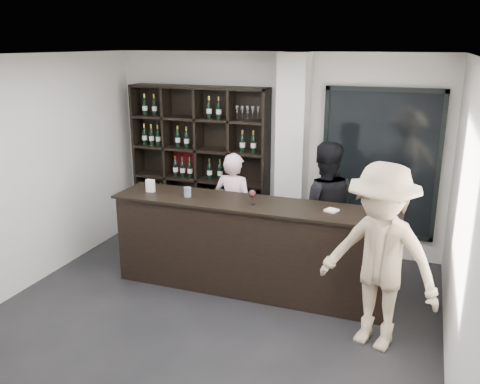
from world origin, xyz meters
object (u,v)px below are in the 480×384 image
at_px(tasting_counter, 251,247).
at_px(customer, 380,258).
at_px(taster_pink, 234,208).
at_px(wine_shelf, 200,164).
at_px(taster_black, 323,210).

relative_size(tasting_counter, customer, 1.82).
height_order(tasting_counter, taster_pink, taster_pink).
xyz_separation_m(wine_shelf, tasting_counter, (1.36, -1.47, -0.62)).
xyz_separation_m(taster_pink, taster_black, (1.26, 0.00, 0.12)).
bearing_deg(taster_pink, taster_black, -173.61).
distance_m(tasting_counter, taster_black, 1.10).
distance_m(tasting_counter, customer, 1.78).
xyz_separation_m(tasting_counter, taster_pink, (-0.52, 0.75, 0.21)).
bearing_deg(tasting_counter, taster_black, 45.53).
distance_m(wine_shelf, customer, 3.67).
relative_size(taster_black, customer, 0.94).
distance_m(wine_shelf, taster_pink, 1.18).
xyz_separation_m(wine_shelf, taster_pink, (0.84, -0.72, -0.41)).
distance_m(taster_pink, customer, 2.57).
relative_size(taster_pink, customer, 0.82).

